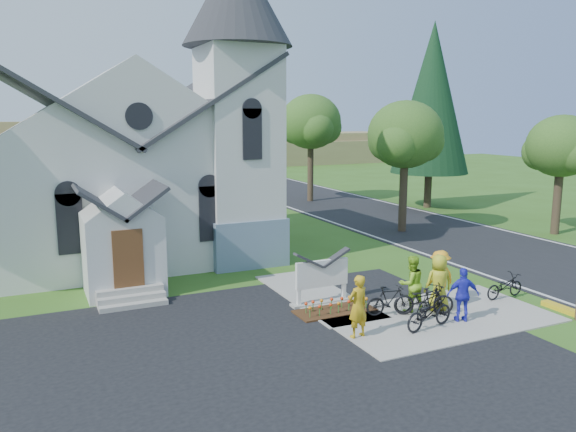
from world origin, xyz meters
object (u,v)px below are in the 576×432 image
cyclist_4 (439,283)px  bike_3 (431,301)px  bike_4 (505,286)px  cyclist_0 (358,306)px  cyclist_3 (440,277)px  bike_0 (429,313)px  church_sign (322,274)px  cyclist_2 (463,295)px  bike_1 (390,300)px  bike_2 (424,299)px  cyclist_1 (411,283)px

cyclist_4 → bike_3: bearing=45.9°
bike_3 → bike_4: bike_3 is taller
cyclist_0 → cyclist_3: 4.22m
bike_0 → bike_3: size_ratio=1.11×
church_sign → bike_4: 6.33m
bike_3 → cyclist_4: (0.62, 0.39, 0.42)m
cyclist_0 → cyclist_2: (3.55, -0.27, -0.07)m
church_sign → bike_4: church_sign is taller
bike_1 → bike_2: size_ratio=0.84×
cyclist_0 → cyclist_4: cyclist_4 is taller
cyclist_1 → cyclist_4: size_ratio=0.99×
bike_0 → cyclist_2: size_ratio=1.10×
bike_3 → cyclist_4: 0.85m
bike_4 → cyclist_2: bearing=108.6°
bike_1 → bike_4: bearing=-84.2°
bike_2 → cyclist_0: bearing=127.4°
bike_0 → bike_3: bike_3 is taller
cyclist_2 → bike_2: 1.23m
church_sign → cyclist_3: 3.90m
church_sign → bike_3: size_ratio=1.33×
church_sign → bike_2: (2.34, -2.38, -0.48)m
cyclist_2 → cyclist_0: bearing=18.2°
bike_0 → bike_1: bearing=4.8°
cyclist_3 → cyclist_4: cyclist_4 is taller
bike_1 → church_sign: bearing=43.6°
church_sign → cyclist_2: size_ratio=1.32×
bike_0 → cyclist_1: size_ratio=1.01×
cyclist_4 → bike_4: 2.92m
church_sign → bike_4: (5.90, -2.23, -0.56)m
bike_0 → bike_3: bearing=-51.4°
cyclist_2 → cyclist_3: size_ratio=0.92×
bike_0 → cyclist_4: (1.28, 1.15, 0.44)m
church_sign → bike_3: bearing=-47.7°
church_sign → cyclist_0: size_ratio=1.22×
church_sign → bike_3: 3.60m
cyclist_0 → bike_3: bearing=178.9°
cyclist_0 → bike_1: size_ratio=1.14×
bike_2 → cyclist_3: cyclist_3 is taller
cyclist_4 → bike_4: cyclist_4 is taller
cyclist_0 → church_sign: bearing=-108.7°
church_sign → bike_1: (1.36, -1.97, -0.50)m
bike_3 → cyclist_1: bearing=-7.2°
bike_1 → bike_2: bearing=-103.5°
bike_3 → bike_0: bearing=116.0°
cyclist_0 → bike_3: (2.90, 0.42, -0.41)m
bike_1 → bike_4: (4.54, -0.26, -0.05)m
church_sign → bike_0: church_sign is taller
cyclist_1 → bike_2: cyclist_1 is taller
cyclist_3 → bike_0: bearing=37.1°
church_sign → bike_0: 3.85m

